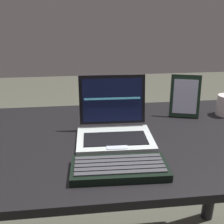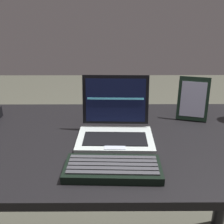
% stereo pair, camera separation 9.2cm
% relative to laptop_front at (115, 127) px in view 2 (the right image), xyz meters
% --- Properties ---
extents(desk, '(1.51, 0.73, 0.74)m').
position_rel_laptop_front_xyz_m(desk, '(-0.07, 0.00, -0.17)').
color(desk, black).
rests_on(desk, ground).
extents(laptop_front, '(0.28, 0.24, 0.22)m').
position_rel_laptop_front_xyz_m(laptop_front, '(0.00, 0.00, 0.00)').
color(laptop_front, '#B0BAB7').
rests_on(laptop_front, desk).
extents(external_keyboard, '(0.29, 0.14, 0.03)m').
position_rel_laptop_front_xyz_m(external_keyboard, '(-0.01, -0.23, -0.03)').
color(external_keyboard, black).
rests_on(external_keyboard, desk).
extents(photo_frame, '(0.14, 0.08, 0.19)m').
position_rel_laptop_front_xyz_m(photo_frame, '(0.34, 0.17, 0.05)').
color(photo_frame, black).
rests_on(photo_frame, desk).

